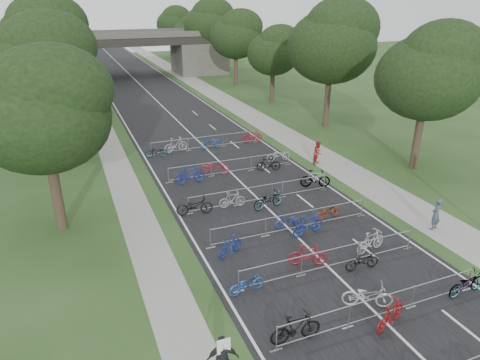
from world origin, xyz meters
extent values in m
cube|color=black|center=(0.00, 50.00, 0.01)|extent=(11.00, 140.00, 0.01)
cube|color=gray|center=(8.00, 50.00, 0.01)|extent=(3.00, 140.00, 0.01)
cube|color=gray|center=(-7.50, 50.00, 0.01)|extent=(2.00, 140.00, 0.01)
cube|color=silver|center=(0.00, 50.00, 0.00)|extent=(0.12, 140.00, 0.00)
cube|color=#484541|center=(-11.50, 65.00, 2.50)|extent=(8.00, 8.00, 5.00)
cube|color=#484541|center=(11.50, 65.00, 2.50)|extent=(8.00, 8.00, 5.00)
cube|color=black|center=(0.00, 65.00, 5.60)|extent=(30.00, 8.00, 1.20)
cube|color=#484541|center=(0.00, 61.20, 6.60)|extent=(30.00, 0.40, 0.90)
cube|color=#484541|center=(0.00, 68.80, 6.60)|extent=(30.00, 0.40, 0.90)
cube|color=white|center=(-6.80, 3.00, 1.55)|extent=(0.45, 0.04, 0.55)
cylinder|color=#33261C|center=(-11.50, 16.00, 2.10)|extent=(0.56, 0.56, 4.20)
ellipsoid|color=black|center=(-11.50, 16.00, 6.22)|extent=(6.72, 6.72, 5.51)
sphere|color=black|center=(-10.90, 15.50, 7.56)|extent=(5.38, 5.38, 5.38)
sphere|color=black|center=(-12.00, 16.50, 5.38)|extent=(4.37, 4.37, 4.37)
cylinder|color=#33261C|center=(13.00, 16.00, 2.24)|extent=(0.56, 0.56, 4.48)
ellipsoid|color=black|center=(13.00, 16.00, 6.63)|extent=(7.17, 7.17, 5.88)
sphere|color=black|center=(13.60, 15.50, 8.06)|extent=(5.73, 5.73, 5.73)
sphere|color=black|center=(12.50, 16.50, 5.73)|extent=(4.66, 4.66, 4.66)
cylinder|color=#33261C|center=(-11.50, 28.00, 2.36)|extent=(0.56, 0.56, 4.72)
ellipsoid|color=black|center=(-11.50, 28.00, 6.99)|extent=(7.56, 7.56, 6.20)
sphere|color=black|center=(-10.90, 27.50, 8.50)|extent=(6.05, 6.05, 6.05)
sphere|color=black|center=(-12.00, 28.50, 6.05)|extent=(4.91, 4.91, 4.91)
cylinder|color=#33261C|center=(13.00, 28.00, 2.55)|extent=(0.56, 0.56, 5.11)
ellipsoid|color=black|center=(13.00, 28.00, 7.56)|extent=(8.18, 8.18, 6.70)
sphere|color=black|center=(13.60, 27.50, 9.20)|extent=(6.54, 6.54, 6.54)
sphere|color=black|center=(12.50, 28.50, 6.54)|extent=(5.31, 5.31, 5.31)
cylinder|color=#33261C|center=(-11.50, 40.00, 2.62)|extent=(0.56, 0.56, 5.25)
ellipsoid|color=black|center=(-11.50, 40.00, 7.77)|extent=(8.40, 8.40, 6.89)
sphere|color=black|center=(-10.90, 39.50, 9.45)|extent=(6.72, 6.72, 6.72)
sphere|color=black|center=(-12.00, 40.50, 6.72)|extent=(5.46, 5.46, 5.46)
cylinder|color=#33261C|center=(13.00, 40.00, 1.92)|extent=(0.56, 0.56, 3.85)
ellipsoid|color=black|center=(13.00, 40.00, 5.70)|extent=(6.16, 6.16, 5.05)
sphere|color=black|center=(13.60, 39.50, 6.93)|extent=(4.93, 4.93, 4.93)
sphere|color=black|center=(12.50, 40.50, 4.93)|extent=(4.00, 4.00, 4.00)
cylinder|color=#33261C|center=(-11.50, 52.00, 2.10)|extent=(0.56, 0.56, 4.20)
ellipsoid|color=black|center=(-11.50, 52.00, 6.22)|extent=(6.72, 6.72, 5.51)
sphere|color=black|center=(-10.90, 51.50, 7.56)|extent=(5.38, 5.38, 5.38)
sphere|color=black|center=(-12.00, 52.50, 5.38)|extent=(4.37, 4.37, 4.37)
cylinder|color=#33261C|center=(13.00, 52.00, 2.24)|extent=(0.56, 0.56, 4.48)
ellipsoid|color=black|center=(13.00, 52.00, 6.63)|extent=(7.17, 7.17, 5.88)
sphere|color=black|center=(13.60, 51.50, 8.06)|extent=(5.73, 5.73, 5.73)
sphere|color=black|center=(12.50, 52.50, 5.73)|extent=(4.66, 4.66, 4.66)
cylinder|color=#33261C|center=(-11.50, 64.00, 2.36)|extent=(0.56, 0.56, 4.72)
ellipsoid|color=black|center=(-11.50, 64.00, 6.99)|extent=(7.56, 7.56, 6.20)
sphere|color=black|center=(-10.90, 63.50, 8.50)|extent=(6.05, 6.05, 6.05)
sphere|color=black|center=(-12.00, 64.50, 6.05)|extent=(4.91, 4.91, 4.91)
cylinder|color=#33261C|center=(13.00, 64.00, 2.55)|extent=(0.56, 0.56, 5.11)
ellipsoid|color=black|center=(13.00, 64.00, 7.56)|extent=(8.18, 8.18, 6.70)
sphere|color=black|center=(13.60, 63.50, 9.20)|extent=(6.54, 6.54, 6.54)
sphere|color=black|center=(12.50, 64.50, 6.54)|extent=(5.31, 5.31, 5.31)
cylinder|color=#33261C|center=(-11.50, 76.00, 2.62)|extent=(0.56, 0.56, 5.25)
ellipsoid|color=black|center=(-11.50, 76.00, 7.77)|extent=(8.40, 8.40, 6.89)
sphere|color=black|center=(-10.90, 75.50, 9.45)|extent=(6.72, 6.72, 6.72)
sphere|color=black|center=(-12.00, 76.50, 6.72)|extent=(5.46, 5.46, 5.46)
cylinder|color=#33261C|center=(13.00, 76.00, 1.92)|extent=(0.56, 0.56, 3.85)
ellipsoid|color=black|center=(13.00, 76.00, 5.70)|extent=(6.16, 6.16, 5.05)
sphere|color=black|center=(13.60, 75.50, 6.93)|extent=(4.93, 4.93, 4.93)
sphere|color=black|center=(12.50, 76.50, 4.93)|extent=(4.00, 4.00, 4.00)
cylinder|color=#33261C|center=(-11.50, 88.00, 2.10)|extent=(0.56, 0.56, 4.20)
ellipsoid|color=black|center=(-11.50, 88.00, 6.22)|extent=(6.72, 6.72, 5.51)
sphere|color=black|center=(-10.90, 87.50, 7.56)|extent=(5.38, 5.38, 5.38)
sphere|color=black|center=(-12.00, 88.50, 5.38)|extent=(4.37, 4.37, 4.37)
cylinder|color=#33261C|center=(13.00, 88.00, 2.24)|extent=(0.56, 0.56, 4.48)
ellipsoid|color=black|center=(13.00, 88.00, 6.63)|extent=(7.17, 7.17, 5.88)
sphere|color=black|center=(13.60, 87.50, 8.06)|extent=(5.73, 5.73, 5.73)
sphere|color=black|center=(12.50, 88.50, 5.73)|extent=(4.66, 4.66, 4.66)
cylinder|color=#A2A4A9|center=(0.00, 3.60, 1.05)|extent=(9.20, 0.04, 0.04)
cylinder|color=#A2A4A9|center=(0.00, 3.60, 0.18)|extent=(9.20, 0.04, 0.04)
cylinder|color=#A2A4A9|center=(-4.60, 3.60, 0.55)|extent=(0.05, 0.05, 1.10)
cube|color=#A2A4A9|center=(-4.60, 3.60, 0.01)|extent=(0.50, 0.08, 0.03)
cylinder|color=#A2A4A9|center=(-1.53, 3.60, 0.55)|extent=(0.05, 0.05, 1.10)
cube|color=#A2A4A9|center=(-1.53, 3.60, 0.01)|extent=(0.50, 0.08, 0.03)
cylinder|color=#A2A4A9|center=(1.53, 3.60, 0.55)|extent=(0.05, 0.05, 1.10)
cube|color=#A2A4A9|center=(1.53, 3.60, 0.01)|extent=(0.50, 0.08, 0.03)
cylinder|color=#A2A4A9|center=(4.60, 3.60, 0.55)|extent=(0.05, 0.05, 1.10)
cube|color=#A2A4A9|center=(4.60, 3.60, 0.01)|extent=(0.50, 0.08, 0.03)
cylinder|color=#A2A4A9|center=(0.00, 7.20, 1.05)|extent=(9.20, 0.04, 0.04)
cylinder|color=#A2A4A9|center=(0.00, 7.20, 0.18)|extent=(9.20, 0.04, 0.04)
cylinder|color=#A2A4A9|center=(-4.60, 7.20, 0.55)|extent=(0.05, 0.05, 1.10)
cube|color=#A2A4A9|center=(-4.60, 7.20, 0.01)|extent=(0.50, 0.08, 0.03)
cylinder|color=#A2A4A9|center=(-1.53, 7.20, 0.55)|extent=(0.05, 0.05, 1.10)
cube|color=#A2A4A9|center=(-1.53, 7.20, 0.01)|extent=(0.50, 0.08, 0.03)
cylinder|color=#A2A4A9|center=(1.53, 7.20, 0.55)|extent=(0.05, 0.05, 1.10)
cube|color=#A2A4A9|center=(1.53, 7.20, 0.01)|extent=(0.50, 0.08, 0.03)
cylinder|color=#A2A4A9|center=(4.60, 7.20, 0.55)|extent=(0.05, 0.05, 1.10)
cube|color=#A2A4A9|center=(4.60, 7.20, 0.01)|extent=(0.50, 0.08, 0.03)
cylinder|color=#A2A4A9|center=(0.00, 11.00, 1.05)|extent=(9.20, 0.04, 0.04)
cylinder|color=#A2A4A9|center=(0.00, 11.00, 0.18)|extent=(9.20, 0.04, 0.04)
cylinder|color=#A2A4A9|center=(-4.60, 11.00, 0.55)|extent=(0.05, 0.05, 1.10)
cube|color=#A2A4A9|center=(-4.60, 11.00, 0.01)|extent=(0.50, 0.08, 0.03)
cylinder|color=#A2A4A9|center=(-1.53, 11.00, 0.55)|extent=(0.05, 0.05, 1.10)
cube|color=#A2A4A9|center=(-1.53, 11.00, 0.01)|extent=(0.50, 0.08, 0.03)
cylinder|color=#A2A4A9|center=(1.53, 11.00, 0.55)|extent=(0.05, 0.05, 1.10)
cube|color=#A2A4A9|center=(1.53, 11.00, 0.01)|extent=(0.50, 0.08, 0.03)
cylinder|color=#A2A4A9|center=(4.60, 11.00, 0.55)|extent=(0.05, 0.05, 1.10)
cube|color=#A2A4A9|center=(4.60, 11.00, 0.01)|extent=(0.50, 0.08, 0.03)
cylinder|color=#A2A4A9|center=(0.00, 15.00, 1.05)|extent=(9.20, 0.04, 0.04)
cylinder|color=#A2A4A9|center=(0.00, 15.00, 0.18)|extent=(9.20, 0.04, 0.04)
cylinder|color=#A2A4A9|center=(-4.60, 15.00, 0.55)|extent=(0.05, 0.05, 1.10)
cube|color=#A2A4A9|center=(-4.60, 15.00, 0.01)|extent=(0.50, 0.08, 0.03)
cylinder|color=#A2A4A9|center=(-1.53, 15.00, 0.55)|extent=(0.05, 0.05, 1.10)
cube|color=#A2A4A9|center=(-1.53, 15.00, 0.01)|extent=(0.50, 0.08, 0.03)
cylinder|color=#A2A4A9|center=(1.53, 15.00, 0.55)|extent=(0.05, 0.05, 1.10)
cube|color=#A2A4A9|center=(1.53, 15.00, 0.01)|extent=(0.50, 0.08, 0.03)
cylinder|color=#A2A4A9|center=(4.60, 15.00, 0.55)|extent=(0.05, 0.05, 1.10)
cube|color=#A2A4A9|center=(4.60, 15.00, 0.01)|extent=(0.50, 0.08, 0.03)
cylinder|color=#A2A4A9|center=(0.00, 20.00, 1.05)|extent=(9.20, 0.04, 0.04)
cylinder|color=#A2A4A9|center=(0.00, 20.00, 0.18)|extent=(9.20, 0.04, 0.04)
cylinder|color=#A2A4A9|center=(-4.60, 20.00, 0.55)|extent=(0.05, 0.05, 1.10)
cube|color=#A2A4A9|center=(-4.60, 20.00, 0.01)|extent=(0.50, 0.08, 0.03)
cylinder|color=#A2A4A9|center=(-1.53, 20.00, 0.55)|extent=(0.05, 0.05, 1.10)
cube|color=#A2A4A9|center=(-1.53, 20.00, 0.01)|extent=(0.50, 0.08, 0.03)
cylinder|color=#A2A4A9|center=(1.53, 20.00, 0.55)|extent=(0.05, 0.05, 1.10)
cube|color=#A2A4A9|center=(1.53, 20.00, 0.01)|extent=(0.50, 0.08, 0.03)
cylinder|color=#A2A4A9|center=(4.60, 20.00, 0.55)|extent=(0.05, 0.05, 1.10)
cube|color=#A2A4A9|center=(4.60, 20.00, 0.01)|extent=(0.50, 0.08, 0.03)
cylinder|color=#A2A4A9|center=(0.00, 26.00, 1.05)|extent=(9.20, 0.04, 0.04)
cylinder|color=#A2A4A9|center=(0.00, 26.00, 0.18)|extent=(9.20, 0.04, 0.04)
cylinder|color=#A2A4A9|center=(-4.60, 26.00, 0.55)|extent=(0.05, 0.05, 1.10)
cube|color=#A2A4A9|center=(-4.60, 26.00, 0.01)|extent=(0.50, 0.08, 0.03)
cylinder|color=#A2A4A9|center=(-1.53, 26.00, 0.55)|extent=(0.05, 0.05, 1.10)
cube|color=#A2A4A9|center=(-1.53, 26.00, 0.01)|extent=(0.50, 0.08, 0.03)
cylinder|color=#A2A4A9|center=(1.53, 26.00, 0.55)|extent=(0.05, 0.05, 1.10)
cube|color=#A2A4A9|center=(1.53, 26.00, 0.01)|extent=(0.50, 0.08, 0.03)
cylinder|color=#A2A4A9|center=(4.60, 26.00, 0.55)|extent=(0.05, 0.05, 1.10)
cube|color=#A2A4A9|center=(4.60, 26.00, 0.01)|extent=(0.50, 0.08, 0.03)
imported|color=black|center=(-3.76, 3.75, 0.60)|extent=(2.04, 0.70, 1.21)
imported|color=#B8BAC1|center=(-0.10, 4.37, 0.54)|extent=(2.16, 1.59, 1.08)
imported|color=maroon|center=(-0.04, 3.06, 0.58)|extent=(1.99, 1.18, 1.16)
imported|color=#A2A4A9|center=(4.30, 3.46, 0.52)|extent=(2.03, 0.82, 1.05)
imported|color=#1D4DA1|center=(-4.30, 7.04, 0.44)|extent=(1.73, 0.77, 0.88)
imported|color=maroon|center=(-0.84, 7.85, 0.55)|extent=(1.88, 1.19, 1.10)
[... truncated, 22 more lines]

